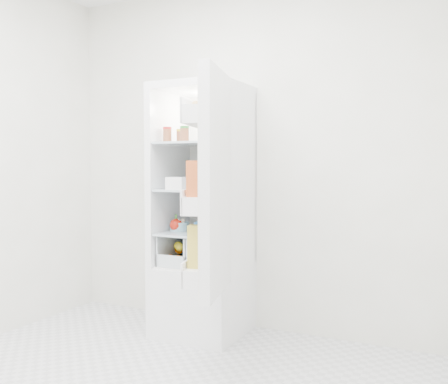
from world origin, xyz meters
The scene contains 21 objects.
room_walls centered at (0.00, 0.00, 1.59)m, with size 3.02×3.02×2.61m.
refrigerator centered at (-0.20, 1.25, 0.67)m, with size 0.60×0.60×1.80m.
shelf_low centered at (-0.20, 1.19, 0.74)m, with size 0.49×0.53×0.01m, color silver.
shelf_mid centered at (-0.20, 1.19, 1.05)m, with size 0.49×0.53×0.01m, color silver.
shelf_top centered at (-0.20, 1.19, 1.38)m, with size 0.49×0.53×0.01m, color silver.
crisper_left centered at (-0.32, 1.19, 0.61)m, with size 0.23×0.46×0.22m, color silver, non-canonical shape.
crisper_right centered at (-0.08, 1.19, 0.61)m, with size 0.23×0.46×0.22m, color silver, non-canonical shape.
condiment_jars centered at (-0.20, 1.07, 1.43)m, with size 0.46×0.16×0.08m.
squeeze_bottle centered at (-0.02, 1.19, 1.48)m, with size 0.05×0.05×0.18m, color silver.
tub_white centered at (-0.27, 0.99, 1.10)m, with size 0.13×0.13×0.09m, color white.
tub_cream centered at (-0.28, 1.15, 1.10)m, with size 0.13×0.13×0.08m, color beige.
tin_red centered at (-0.01, 1.01, 1.09)m, with size 0.10×0.10×0.06m, color red.
foil_tray centered at (-0.27, 1.27, 1.08)m, with size 0.17×0.12×0.04m, color silver.
tub_green centered at (-0.07, 1.31, 1.09)m, with size 0.09×0.13×0.07m, color #387C40.
red_cabbage centered at (-0.05, 1.24, 0.84)m, with size 0.18×0.18×0.18m, color #5E2053.
bell_pepper centered at (-0.37, 1.12, 0.79)m, with size 0.09×0.09×0.09m, color red.
mushroom_bowl centered at (-0.36, 1.15, 0.78)m, with size 0.14×0.14×0.06m, color #8CC0D1.
salad_bag centered at (-0.02, 1.05, 0.81)m, with size 0.12×0.12×0.12m, color #A6C795.
citrus_pile centered at (-0.32, 1.17, 0.58)m, with size 0.20×0.31×0.16m.
veg_pile centered at (-0.07, 1.18, 0.56)m, with size 0.16×0.30×0.10m.
fridge_door centered at (0.18, 0.62, 1.09)m, with size 0.31×0.60×1.30m.
Camera 1 is at (1.53, -1.95, 1.22)m, focal length 40.00 mm.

